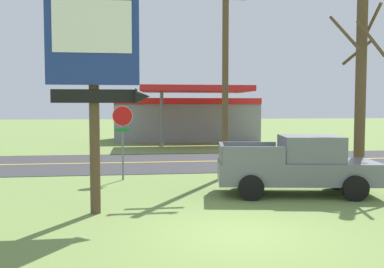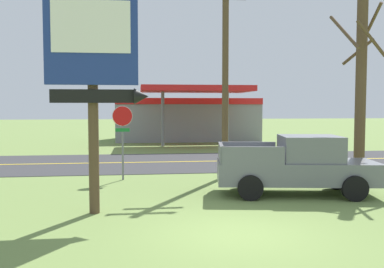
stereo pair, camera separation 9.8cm
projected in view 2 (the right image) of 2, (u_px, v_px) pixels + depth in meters
name	position (u px, v px, depth m)	size (l,w,h in m)	color
ground_plane	(236.00, 234.00, 9.97)	(180.00, 180.00, 0.00)	olive
road_asphalt	(180.00, 162.00, 22.84)	(140.00, 8.00, 0.02)	#333335
road_centre_line	(180.00, 162.00, 22.84)	(126.00, 0.20, 0.01)	gold
motel_sign	(94.00, 61.00, 11.56)	(2.72, 0.54, 6.26)	brown
stop_sign	(123.00, 129.00, 17.17)	(0.80, 0.08, 2.95)	slate
utility_pole	(225.00, 65.00, 17.69)	(1.87, 0.26, 8.62)	brown
bare_tree	(361.00, 87.00, 16.37)	(1.76, 1.76, 7.03)	brown
gas_station	(187.00, 118.00, 37.64)	(12.00, 11.50, 4.40)	gray
pickup_grey_parked_on_lawn	(298.00, 166.00, 14.41)	(5.44, 2.85, 1.96)	slate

